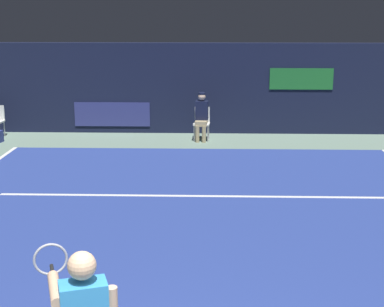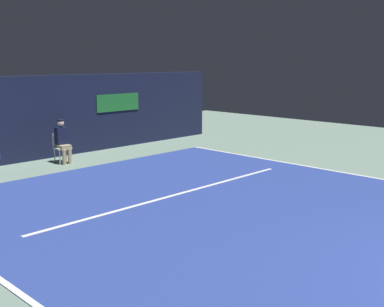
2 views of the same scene
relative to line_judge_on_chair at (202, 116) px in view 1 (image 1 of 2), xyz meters
The scene contains 5 objects.
ground_plane 7.16m from the line_judge_on_chair, 90.64° to the right, with size 28.97×28.97×0.00m, color slate.
court_surface 7.16m from the line_judge_on_chair, 90.64° to the right, with size 9.63×12.17×0.01m, color navy.
line_service 5.05m from the line_judge_on_chair, 90.91° to the right, with size 7.51×0.10×0.01m, color white.
back_wall 1.26m from the line_judge_on_chair, 94.24° to the left, with size 14.51×0.33×2.60m.
line_judge_on_chair is the anchor object (origin of this frame).
Camera 1 is at (0.28, -3.40, 3.48)m, focal length 54.16 mm.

